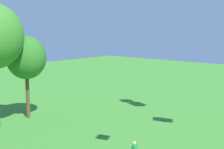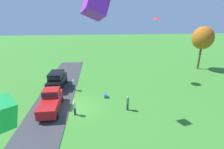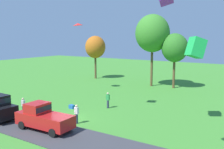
# 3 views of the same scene
# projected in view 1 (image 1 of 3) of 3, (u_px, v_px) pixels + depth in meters

# --- Properties ---
(tree_center_back) EXTENTS (3.83, 3.83, 8.09)m
(tree_center_back) POSITION_uv_depth(u_px,v_px,m) (26.00, 58.00, 29.96)
(tree_center_back) COLOR brown
(tree_center_back) RESTS_ON ground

